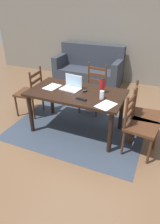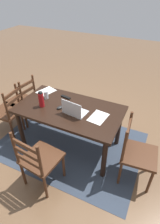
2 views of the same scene
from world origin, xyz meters
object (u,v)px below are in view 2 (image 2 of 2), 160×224
dining_table (69,114)px  water_bottle (41,99)px  chair_right_near (22,101)px  laptop (74,110)px  tv_remote (66,97)px  drinking_glass (46,95)px  computer_mouse (60,107)px  chair_right_far (9,111)px  chair_left_far (136,153)px  chair_far_head (39,160)px

dining_table → water_bottle: water_bottle is taller
chair_right_near → water_bottle: size_ratio=3.71×
chair_right_near → laptop: (-1.19, 0.25, 0.33)m
dining_table → tv_remote: (0.19, -0.24, 0.10)m
drinking_glass → computer_mouse: bearing=155.6°
chair_right_far → laptop: 1.24m
laptop → tv_remote: size_ratio=2.04×
chair_right_far → chair_left_far: bearing=179.8°
laptop → drinking_glass: size_ratio=2.72×
chair_left_far → chair_far_head: (1.07, 0.63, 0.00)m
computer_mouse → chair_far_head: bearing=123.5°
chair_left_far → chair_right_near: (2.13, -0.34, 0.00)m
water_bottle → chair_right_near: bearing=-23.2°
water_bottle → computer_mouse: (-0.27, -0.06, -0.12)m
dining_table → chair_right_far: size_ratio=1.64×
chair_far_head → chair_left_far: bearing=-149.7°
tv_remote → drinking_glass: bearing=-51.2°
laptop → tv_remote: bearing=-46.3°
chair_far_head → water_bottle: 0.88m
chair_left_far → chair_far_head: 1.24m
chair_far_head → water_bottle: size_ratio=3.71×
chair_far_head → drinking_glass: size_ratio=7.44×
laptop → tv_remote: (0.31, -0.33, -0.05)m
water_bottle → chair_left_far: bearing=177.9°
chair_right_near → water_bottle: 0.84m
water_bottle → laptop: bearing=-176.2°
dining_table → chair_right_near: 1.09m
chair_left_far → water_bottle: bearing=-2.1°
dining_table → chair_far_head: chair_far_head is taller
chair_right_near → chair_left_far: bearing=170.9°
chair_right_near → tv_remote: bearing=-175.3°
chair_right_near → laptop: size_ratio=2.74×
dining_table → water_bottle: size_ratio=6.08×
laptop → tv_remote: 0.45m
laptop → computer_mouse: laptop is taller
chair_left_far → dining_table: bearing=-9.4°
chair_right_near → water_bottle: (-0.67, 0.29, 0.41)m
computer_mouse → chair_right_far: bearing=30.9°
drinking_glass → tv_remote: (-0.27, -0.15, -0.05)m
chair_right_near → tv_remote: chair_right_near is taller
chair_right_far → water_bottle: water_bottle is taller
chair_far_head → water_bottle: water_bottle is taller
dining_table → laptop: 0.21m
computer_mouse → laptop: bearing=-161.8°
chair_right_far → chair_far_head: size_ratio=1.00×
chair_right_far → drinking_glass: chair_right_far is taller
dining_table → chair_left_far: 1.10m
water_bottle → drinking_glass: (0.07, -0.21, -0.07)m
chair_right_far → chair_far_head: same height
dining_table → tv_remote: 0.32m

